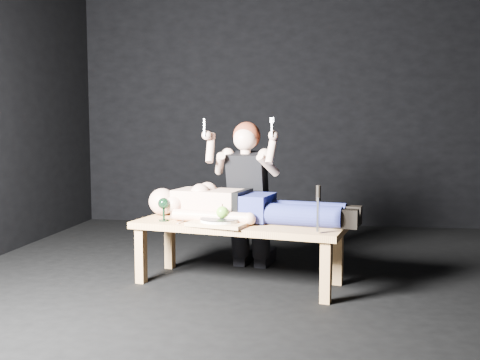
{
  "coord_description": "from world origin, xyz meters",
  "views": [
    {
      "loc": [
        0.28,
        -3.85,
        1.12
      ],
      "look_at": [
        -0.28,
        0.01,
        0.75
      ],
      "focal_mm": 40.73,
      "sensor_mm": 36.0,
      "label": 1
    }
  ],
  "objects": [
    {
      "name": "ground",
      "position": [
        0.0,
        0.0,
        0.0
      ],
      "size": [
        5.0,
        5.0,
        0.0
      ],
      "primitive_type": "plane",
      "color": "black",
      "rests_on": "ground"
    },
    {
      "name": "table",
      "position": [
        -0.28,
        -0.04,
        0.23
      ],
      "size": [
        1.59,
        0.86,
        0.45
      ],
      "primitive_type": "cube",
      "rotation": [
        0.0,
        0.0,
        -0.21
      ],
      "color": "tan",
      "rests_on": "ground"
    },
    {
      "name": "knife_flat",
      "position": [
        -0.28,
        -0.2,
        0.45
      ],
      "size": [
        0.07,
        0.15,
        0.01
      ],
      "primitive_type": "cube",
      "rotation": [
        0.0,
        0.0,
        -0.39
      ],
      "color": "#B2B2B7",
      "rests_on": "table"
    },
    {
      "name": "carving_knife",
      "position": [
        0.28,
        -0.37,
        0.6
      ],
      "size": [
        0.05,
        0.05,
        0.31
      ],
      "primitive_type": null,
      "rotation": [
        0.0,
        0.0,
        -0.21
      ],
      "color": "#B2B2B7",
      "rests_on": "table"
    },
    {
      "name": "back_wall",
      "position": [
        0.0,
        2.5,
        1.5
      ],
      "size": [
        5.0,
        0.0,
        5.0
      ],
      "primitive_type": "plane",
      "rotation": [
        1.57,
        0.0,
        0.0
      ],
      "color": "black",
      "rests_on": "ground"
    },
    {
      "name": "plate",
      "position": [
        -0.4,
        -0.17,
        0.48
      ],
      "size": [
        0.33,
        0.33,
        0.02
      ],
      "primitive_type": "cylinder",
      "rotation": [
        0.0,
        0.0,
        -0.26
      ],
      "color": "white",
      "rests_on": "serving_tray"
    },
    {
      "name": "spoon_flat",
      "position": [
        -0.28,
        -0.12,
        0.45
      ],
      "size": [
        0.07,
        0.15,
        0.01
      ],
      "primitive_type": "cube",
      "rotation": [
        0.0,
        0.0,
        0.36
      ],
      "color": "#B2B2B7",
      "rests_on": "table"
    },
    {
      "name": "serving_tray",
      "position": [
        -0.4,
        -0.17,
        0.46
      ],
      "size": [
        0.46,
        0.39,
        0.02
      ],
      "primitive_type": "cube",
      "rotation": [
        0.0,
        0.0,
        -0.26
      ],
      "color": "tan",
      "rests_on": "table"
    },
    {
      "name": "fork_flat",
      "position": [
        -0.68,
        -0.1,
        0.45
      ],
      "size": [
        0.04,
        0.16,
        0.01
      ],
      "primitive_type": "cube",
      "rotation": [
        0.0,
        0.0,
        -0.15
      ],
      "color": "#B2B2B7",
      "rests_on": "table"
    },
    {
      "name": "apple",
      "position": [
        -0.38,
        -0.16,
        0.54
      ],
      "size": [
        0.09,
        0.09,
        0.09
      ],
      "primitive_type": "sphere",
      "color": "#61A426",
      "rests_on": "plate"
    },
    {
      "name": "lying_man",
      "position": [
        -0.21,
        0.04,
        0.58
      ],
      "size": [
        1.57,
        0.76,
        0.26
      ],
      "primitive_type": null,
      "rotation": [
        0.0,
        0.0,
        -0.21
      ],
      "color": "#D6AA8F",
      "rests_on": "table"
    },
    {
      "name": "goblet",
      "position": [
        -0.83,
        -0.06,
        0.53
      ],
      "size": [
        0.1,
        0.1,
        0.17
      ],
      "primitive_type": null,
      "rotation": [
        0.0,
        0.0,
        -0.21
      ],
      "color": "black",
      "rests_on": "table"
    },
    {
      "name": "kneeling_woman",
      "position": [
        -0.26,
        0.44,
        0.6
      ],
      "size": [
        0.76,
        0.82,
        1.21
      ],
      "primitive_type": null,
      "rotation": [
        0.0,
        0.0,
        -0.18
      ],
      "color": "black",
      "rests_on": "ground"
    }
  ]
}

